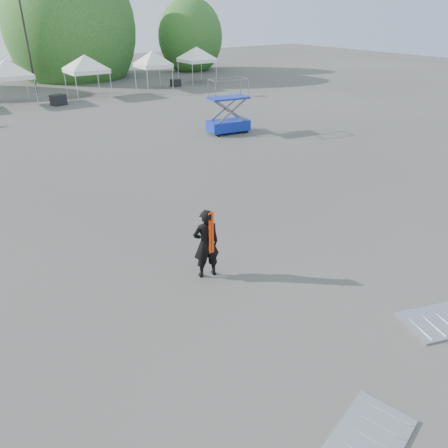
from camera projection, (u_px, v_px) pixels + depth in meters
ground at (205, 253)px, 13.50m from camera, size 120.00×120.00×0.00m
light_pole_east at (24, 24)px, 35.97m from camera, size 0.60×0.25×9.80m
tree_mid_e at (71, 28)px, 44.47m from camera, size 5.12×5.12×7.79m
tree_far_e at (190, 37)px, 50.24m from camera, size 3.84×3.84×5.84m
tent_e at (6, 63)px, 32.45m from camera, size 4.36×4.36×3.88m
tent_f at (85, 58)px, 35.28m from camera, size 4.30×4.30×3.88m
tent_g at (152, 54)px, 38.35m from camera, size 3.77×3.77×3.88m
tent_h at (197, 50)px, 42.14m from camera, size 4.13×4.13×3.88m
man at (206, 244)px, 11.94m from camera, size 0.83×0.64×2.03m
scissor_lift at (228, 106)px, 25.57m from camera, size 2.57×1.57×3.12m
barrier_left at (364, 445)px, 7.55m from camera, size 2.40×1.63×0.07m
crate_mid at (58, 100)px, 33.39m from camera, size 1.22×1.08×0.79m
crate_east at (176, 83)px, 41.20m from camera, size 0.86×0.67×0.66m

